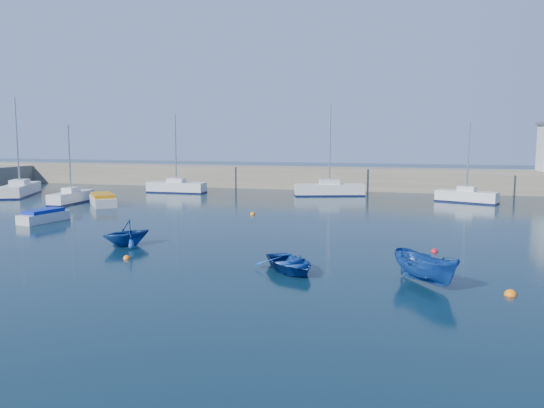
% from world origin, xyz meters
% --- Properties ---
extents(ground, '(220.00, 220.00, 0.00)m').
position_xyz_m(ground, '(0.00, 0.00, 0.00)').
color(ground, black).
rests_on(ground, ground).
extents(back_wall, '(96.00, 4.50, 2.60)m').
position_xyz_m(back_wall, '(0.00, 46.00, 1.30)').
color(back_wall, gray).
rests_on(back_wall, ground).
extents(sailboat_3, '(1.78, 5.61, 7.46)m').
position_xyz_m(sailboat_3, '(-19.81, 25.56, 0.60)').
color(sailboat_3, silver).
rests_on(sailboat_3, ground).
extents(sailboat_4, '(5.35, 8.25, 10.47)m').
position_xyz_m(sailboat_4, '(-29.32, 29.82, 0.68)').
color(sailboat_4, silver).
rests_on(sailboat_4, ground).
extents(sailboat_5, '(6.71, 1.92, 8.86)m').
position_xyz_m(sailboat_5, '(-14.31, 37.09, 0.65)').
color(sailboat_5, silver).
rests_on(sailboat_5, ground).
extents(sailboat_6, '(7.70, 4.27, 9.75)m').
position_xyz_m(sailboat_6, '(2.97, 38.70, 0.68)').
color(sailboat_6, silver).
rests_on(sailboat_6, ground).
extents(sailboat_7, '(5.92, 3.61, 7.71)m').
position_xyz_m(sailboat_7, '(16.77, 36.14, 0.62)').
color(sailboat_7, silver).
rests_on(sailboat_7, ground).
extents(motorboat_1, '(1.94, 4.06, 0.96)m').
position_xyz_m(motorboat_1, '(-14.77, 15.32, 0.45)').
color(motorboat_1, silver).
rests_on(motorboat_1, ground).
extents(motorboat_2, '(4.81, 5.25, 1.09)m').
position_xyz_m(motorboat_2, '(-16.10, 25.11, 0.51)').
color(motorboat_2, silver).
rests_on(motorboat_2, ground).
extents(dinghy_center, '(4.34, 4.53, 0.76)m').
position_xyz_m(dinghy_center, '(6.40, 5.95, 0.38)').
color(dinghy_center, navy).
rests_on(dinghy_center, ground).
extents(dinghy_left, '(3.65, 3.77, 1.52)m').
position_xyz_m(dinghy_left, '(-4.19, 9.17, 0.76)').
color(dinghy_left, navy).
rests_on(dinghy_left, ground).
extents(dinghy_right, '(3.46, 3.65, 1.41)m').
position_xyz_m(dinghy_right, '(12.57, 5.33, 0.71)').
color(dinghy_right, navy).
rests_on(dinghy_right, ground).
extents(buoy_0, '(0.38, 0.38, 0.38)m').
position_xyz_m(buoy_0, '(-2.45, 6.22, 0.00)').
color(buoy_0, orange).
rests_on(buoy_0, ground).
extents(buoy_1, '(0.38, 0.38, 0.38)m').
position_xyz_m(buoy_1, '(13.15, 12.22, 0.00)').
color(buoy_1, red).
rests_on(buoy_1, ground).
extents(buoy_2, '(0.49, 0.49, 0.49)m').
position_xyz_m(buoy_2, '(15.86, 4.57, 0.00)').
color(buoy_2, orange).
rests_on(buoy_2, ground).
extents(buoy_3, '(0.44, 0.44, 0.44)m').
position_xyz_m(buoy_3, '(-0.82, 23.06, 0.00)').
color(buoy_3, orange).
rests_on(buoy_3, ground).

